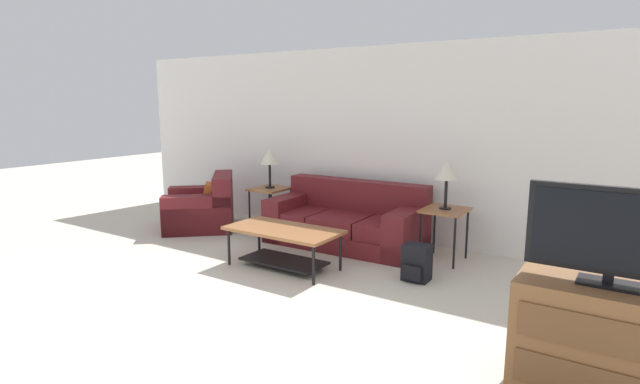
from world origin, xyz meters
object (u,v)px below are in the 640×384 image
at_px(side_table_left, 270,192).
at_px(side_table_right, 445,215).
at_px(tv_console, 601,344).
at_px(backpack, 417,263).
at_px(table_lamp_right, 447,171).
at_px(table_lamp_left, 269,157).
at_px(armchair, 203,209).
at_px(coffee_table, 284,239).
at_px(television, 613,234).
at_px(couch, 347,223).

xyz_separation_m(side_table_left, side_table_right, (2.62, 0.00, 0.00)).
distance_m(tv_console, backpack, 2.29).
relative_size(side_table_left, table_lamp_right, 1.10).
height_order(side_table_right, backpack, side_table_right).
bearing_deg(side_table_right, backpack, -90.69).
bearing_deg(side_table_left, table_lamp_right, 0.00).
xyz_separation_m(table_lamp_left, backpack, (2.61, -0.80, -0.88)).
bearing_deg(table_lamp_right, armchair, -172.93).
distance_m(coffee_table, tv_console, 3.36).
bearing_deg(tv_console, backpack, 141.79).
relative_size(coffee_table, television, 1.35).
bearing_deg(table_lamp_right, backpack, -90.69).
xyz_separation_m(couch, coffee_table, (-0.12, -1.22, 0.05)).
height_order(coffee_table, side_table_right, side_table_right).
distance_m(couch, coffee_table, 1.22).
height_order(coffee_table, tv_console, tv_console).
distance_m(armchair, coffee_table, 2.28).
relative_size(side_table_right, table_lamp_right, 1.10).
height_order(coffee_table, television, television).
relative_size(side_table_right, television, 0.66).
bearing_deg(coffee_table, television, -16.71).
xyz_separation_m(armchair, side_table_left, (0.94, 0.44, 0.28)).
height_order(table_lamp_left, television, television).
distance_m(coffee_table, side_table_right, 1.91).
distance_m(armchair, television, 5.69).
relative_size(tv_console, television, 1.05).
relative_size(armchair, table_lamp_left, 2.48).
bearing_deg(television, couch, 144.86).
bearing_deg(couch, table_lamp_right, 1.24).
bearing_deg(table_lamp_left, side_table_left, -71.57).
distance_m(couch, side_table_right, 1.34).
bearing_deg(side_table_right, television, -51.05).
xyz_separation_m(armchair, tv_console, (5.35, -1.77, 0.10)).
distance_m(side_table_left, backpack, 2.76).
bearing_deg(side_table_right, side_table_left, 180.00).
bearing_deg(tv_console, coffee_table, 163.28).
distance_m(coffee_table, table_lamp_left, 1.87).
bearing_deg(tv_console, side_table_left, 153.38).
xyz_separation_m(coffee_table, television, (3.22, -0.97, 0.75)).
distance_m(table_lamp_left, television, 4.93).
bearing_deg(tv_console, side_table_right, 128.94).
bearing_deg(armchair, coffee_table, -20.63).
relative_size(couch, side_table_left, 3.25).
bearing_deg(table_lamp_left, table_lamp_right, 0.00).
height_order(armchair, television, television).
relative_size(table_lamp_left, table_lamp_right, 1.00).
relative_size(armchair, side_table_right, 2.25).
height_order(couch, table_lamp_right, table_lamp_right).
relative_size(side_table_left, television, 0.66).
distance_m(table_lamp_left, tv_console, 4.98).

